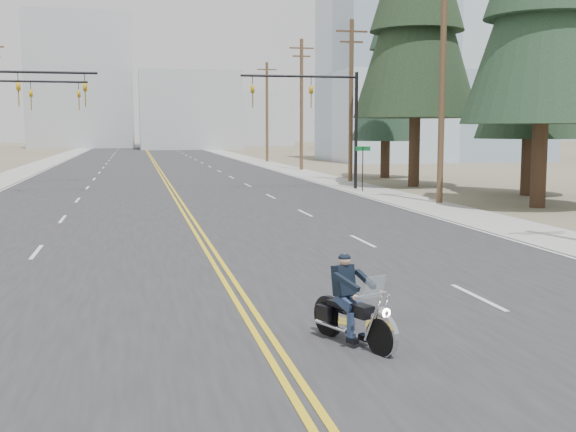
% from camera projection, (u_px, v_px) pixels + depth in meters
% --- Properties ---
extents(ground_plane, '(400.00, 400.00, 0.00)m').
position_uv_depth(ground_plane, '(289.00, 378.00, 10.51)').
color(ground_plane, '#776D56').
rests_on(ground_plane, ground).
extents(road, '(20.00, 200.00, 0.01)m').
position_uv_depth(road, '(154.00, 163.00, 78.48)').
color(road, '#303033').
rests_on(road, ground).
extents(sidewalk_left, '(3.00, 200.00, 0.01)m').
position_uv_depth(sidewalk_left, '(44.00, 164.00, 76.10)').
color(sidewalk_left, '#A5A5A0').
rests_on(sidewalk_left, ground).
extents(sidewalk_right, '(3.00, 200.00, 0.01)m').
position_uv_depth(sidewalk_right, '(258.00, 162.00, 80.86)').
color(sidewalk_right, '#A5A5A0').
rests_on(sidewalk_right, ground).
extents(traffic_mast_left, '(7.10, 0.26, 7.00)m').
position_uv_depth(traffic_mast_left, '(4.00, 105.00, 39.14)').
color(traffic_mast_left, black).
rests_on(traffic_mast_left, ground).
extents(traffic_mast_right, '(7.10, 0.26, 7.00)m').
position_uv_depth(traffic_mast_right, '(324.00, 107.00, 42.85)').
color(traffic_mast_right, black).
rests_on(traffic_mast_right, ground).
extents(traffic_mast_far, '(6.10, 0.26, 7.00)m').
position_uv_depth(traffic_mast_far, '(20.00, 110.00, 46.84)').
color(traffic_mast_far, black).
rests_on(traffic_mast_far, ground).
extents(street_sign, '(0.90, 0.06, 2.62)m').
position_uv_depth(street_sign, '(363.00, 161.00, 41.66)').
color(street_sign, black).
rests_on(street_sign, ground).
extents(utility_pole_b, '(2.20, 0.30, 11.50)m').
position_uv_depth(utility_pole_b, '(442.00, 80.00, 34.71)').
color(utility_pole_b, brown).
rests_on(utility_pole_b, ground).
extents(utility_pole_c, '(2.20, 0.30, 11.00)m').
position_uv_depth(utility_pole_c, '(351.00, 98.00, 49.31)').
color(utility_pole_c, brown).
rests_on(utility_pole_c, ground).
extents(utility_pole_d, '(2.20, 0.30, 11.50)m').
position_uv_depth(utility_pole_d, '(301.00, 102.00, 63.85)').
color(utility_pole_d, brown).
rests_on(utility_pole_d, ground).
extents(utility_pole_e, '(2.20, 0.30, 11.00)m').
position_uv_depth(utility_pole_e, '(267.00, 110.00, 80.39)').
color(utility_pole_e, brown).
rests_on(utility_pole_e, ground).
extents(glass_building, '(24.00, 16.00, 20.00)m').
position_uv_depth(glass_building, '(432.00, 74.00, 83.91)').
color(glass_building, '#9EB5CC').
rests_on(glass_building, ground).
extents(haze_bldg_b, '(18.00, 14.00, 14.00)m').
position_uv_depth(haze_bldg_b, '(189.00, 111.00, 132.71)').
color(haze_bldg_b, '#ADB2B7').
rests_on(haze_bldg_b, ground).
extents(haze_bldg_c, '(16.00, 12.00, 18.00)m').
position_uv_depth(haze_bldg_c, '(382.00, 98.00, 124.53)').
color(haze_bldg_c, '#B7BCC6').
rests_on(haze_bldg_c, ground).
extents(haze_bldg_d, '(20.00, 15.00, 26.00)m').
position_uv_depth(haze_bldg_d, '(81.00, 82.00, 142.43)').
color(haze_bldg_d, '#ADB2B7').
rests_on(haze_bldg_d, ground).
extents(haze_bldg_e, '(14.00, 14.00, 12.00)m').
position_uv_depth(haze_bldg_e, '(258.00, 119.00, 160.63)').
color(haze_bldg_e, '#B7BCC6').
rests_on(haze_bldg_e, ground).
extents(motorcyclist, '(1.52, 2.12, 1.52)m').
position_uv_depth(motorcyclist, '(354.00, 301.00, 11.99)').
color(motorcyclist, black).
rests_on(motorcyclist, ground).
extents(conifer_mid, '(5.83, 5.83, 15.54)m').
position_uv_depth(conifer_mid, '(533.00, 29.00, 38.52)').
color(conifer_mid, '#382619').
rests_on(conifer_mid, ground).
extents(conifer_far, '(5.16, 5.16, 13.83)m').
position_uv_depth(conifer_far, '(387.00, 70.00, 53.12)').
color(conifer_far, '#382619').
rests_on(conifer_far, ground).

